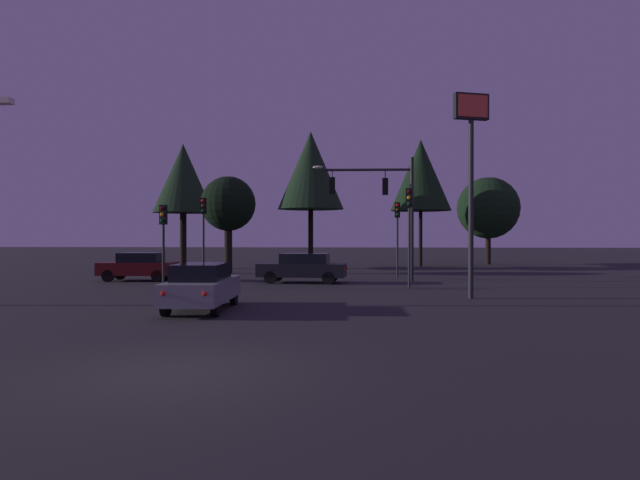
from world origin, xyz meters
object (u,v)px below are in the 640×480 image
object	(u,v)px
traffic_light_far_side	(397,224)
tree_behind_sign	(421,175)
traffic_signal_mast_arm	(384,198)
car_crossing_right	(139,266)
car_crossing_left	(303,267)
tree_right_cluster	(228,204)
tree_lot_edge	(488,208)
store_sign_illuminated	(471,150)
car_nearside_lane	(202,286)
traffic_light_median	(203,222)
tree_center_horizon	(183,179)
tree_left_far	(311,171)
traffic_light_corner_left	(409,218)
traffic_light_corner_right	(163,229)

from	to	relation	value
traffic_light_far_side	tree_behind_sign	xyz separation A→B (m)	(2.72, 11.61, 4.15)
traffic_signal_mast_arm	car_crossing_right	xyz separation A→B (m)	(-13.14, -0.64, -3.63)
car_crossing_left	tree_right_cluster	size ratio (longest dim) A/B	0.74
car_crossing_left	tree_lot_edge	world-z (taller)	tree_lot_edge
car_crossing_left	store_sign_illuminated	world-z (taller)	store_sign_illuminated
traffic_light_far_side	car_nearside_lane	world-z (taller)	traffic_light_far_side
tree_behind_sign	traffic_light_median	bearing A→B (deg)	-134.62
traffic_light_median	tree_behind_sign	xyz separation A→B (m)	(13.68, 13.86, 4.05)
tree_behind_sign	tree_center_horizon	xyz separation A→B (m)	(-18.01, -3.93, -0.57)
car_nearside_lane	car_crossing_left	size ratio (longest dim) A/B	0.94
traffic_light_median	car_nearside_lane	distance (m)	13.40
car_crossing_left	tree_left_far	distance (m)	14.12
car_crossing_right	tree_behind_sign	distance (m)	23.61
store_sign_illuminated	tree_behind_sign	xyz separation A→B (m)	(0.75, 22.58, 1.56)
traffic_light_far_side	tree_lot_edge	bearing A→B (deg)	59.68
tree_left_far	tree_lot_edge	bearing A→B (deg)	25.59
tree_left_far	car_nearside_lane	bearing A→B (deg)	-94.03
tree_center_horizon	traffic_light_corner_left	bearing A→B (deg)	-43.00
tree_center_horizon	traffic_light_corner_right	bearing A→B (deg)	-75.36
traffic_light_median	tree_left_far	distance (m)	12.31
traffic_light_median	car_crossing_right	xyz separation A→B (m)	(-3.13, -1.40, -2.42)
tree_right_cluster	tree_lot_edge	world-z (taller)	tree_lot_edge
tree_center_horizon	car_crossing_right	bearing A→B (deg)	-83.95
traffic_light_far_side	traffic_light_corner_left	bearing A→B (deg)	-89.63
traffic_light_median	traffic_light_far_side	distance (m)	11.18
traffic_light_median	tree_right_cluster	distance (m)	4.76
car_crossing_left	car_crossing_right	world-z (taller)	same
traffic_light_far_side	traffic_light_corner_right	bearing A→B (deg)	-144.73
store_sign_illuminated	tree_lot_edge	size ratio (longest dim) A/B	1.06
tree_right_cluster	traffic_light_median	bearing A→B (deg)	-94.17
traffic_light_median	tree_center_horizon	bearing A→B (deg)	113.58
store_sign_illuminated	tree_center_horizon	bearing A→B (deg)	132.79
car_nearside_lane	tree_behind_sign	size ratio (longest dim) A/B	0.43
tree_left_far	traffic_light_corner_right	bearing A→B (deg)	-108.67
traffic_light_median	tree_right_cluster	bearing A→B (deg)	85.83
traffic_light_corner_left	store_sign_illuminated	world-z (taller)	store_sign_illuminated
car_nearside_lane	car_crossing_right	world-z (taller)	same
store_sign_illuminated	tree_right_cluster	world-z (taller)	store_sign_illuminated
traffic_light_far_side	store_sign_illuminated	world-z (taller)	store_sign_illuminated
traffic_light_median	tree_behind_sign	distance (m)	19.89
traffic_light_corner_right	traffic_light_far_side	distance (m)	13.74
store_sign_illuminated	car_crossing_right	bearing A→B (deg)	155.49
traffic_light_median	store_sign_illuminated	distance (m)	15.79
tree_behind_sign	tree_lot_edge	size ratio (longest dim) A/B	1.36
tree_behind_sign	tree_lot_edge	xyz separation A→B (m)	(6.14, 3.55, -2.46)
traffic_light_corner_right	car_crossing_left	distance (m)	7.27
car_crossing_right	tree_left_far	size ratio (longest dim) A/B	0.40
car_crossing_right	tree_left_far	world-z (taller)	tree_left_far
car_crossing_left	car_crossing_right	bearing A→B (deg)	175.33
traffic_light_far_side	car_nearside_lane	size ratio (longest dim) A/B	1.01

